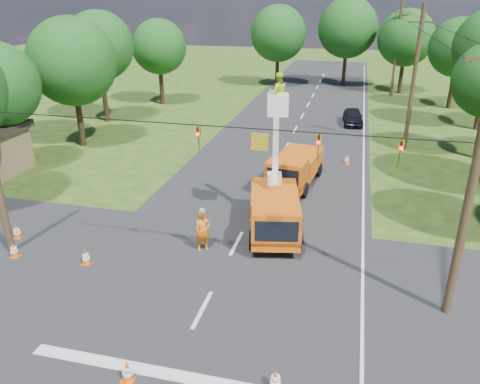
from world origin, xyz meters
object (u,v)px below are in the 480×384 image
(traffic_cone_5, at_px, (14,250))
(tree_left_d, at_px, (72,62))
(bucket_truck, at_px, (275,202))
(pole_right_far, at_px, (397,48))
(tree_right_e, at_px, (459,48))
(traffic_cone_4, at_px, (86,257))
(distant_car, at_px, (353,117))
(traffic_cone_7, at_px, (347,160))
(tree_far_a, at_px, (278,34))
(traffic_cone_2, at_px, (254,214))
(traffic_cone_6, at_px, (17,231))
(tree_far_b, at_px, (348,28))
(tree_far_c, at_px, (406,38))
(ground_worker, at_px, (203,231))
(tree_left_f, at_px, (159,47))
(traffic_cone_1, at_px, (275,380))
(pole_right_mid, at_px, (414,78))
(pole_right_near, at_px, (473,180))
(second_truck, at_px, (295,168))
(traffic_cone_3, at_px, (291,200))
(traffic_cone_0, at_px, (127,371))
(tree_left_e, at_px, (99,46))

(traffic_cone_5, height_order, tree_left_d, tree_left_d)
(bucket_truck, bearing_deg, pole_right_far, 67.34)
(tree_right_e, bearing_deg, traffic_cone_4, -119.01)
(bucket_truck, distance_m, pole_right_far, 36.31)
(distant_car, xyz_separation_m, traffic_cone_7, (-0.13, -10.86, -0.33))
(tree_far_a, bearing_deg, traffic_cone_2, -82.03)
(traffic_cone_6, xyz_separation_m, tree_far_b, (13.05, 43.89, 6.45))
(traffic_cone_6, bearing_deg, traffic_cone_4, -16.59)
(tree_left_d, height_order, tree_far_c, tree_left_d)
(distant_car, xyz_separation_m, traffic_cone_2, (-4.37, -20.51, -0.33))
(ground_worker, distance_m, tree_left_f, 31.31)
(ground_worker, height_order, traffic_cone_5, ground_worker)
(traffic_cone_1, relative_size, tree_right_e, 0.08)
(pole_right_mid, bearing_deg, pole_right_near, -90.00)
(traffic_cone_1, bearing_deg, pole_right_far, 83.25)
(second_truck, height_order, tree_right_e, tree_right_e)
(tree_left_d, bearing_deg, traffic_cone_4, -58.53)
(traffic_cone_7, height_order, pole_right_far, pole_right_far)
(traffic_cone_3, relative_size, tree_far_c, 0.08)
(bucket_truck, bearing_deg, tree_far_c, 66.45)
(distant_car, relative_size, tree_right_e, 0.47)
(traffic_cone_5, bearing_deg, tree_right_e, 57.18)
(traffic_cone_1, bearing_deg, traffic_cone_3, 96.11)
(traffic_cone_2, height_order, pole_right_mid, pole_right_mid)
(bucket_truck, xyz_separation_m, pole_right_mid, (7.04, 15.45, 3.51))
(traffic_cone_5, xyz_separation_m, traffic_cone_6, (-1.02, 1.51, 0.00))
(second_truck, relative_size, tree_left_d, 0.64)
(traffic_cone_0, height_order, tree_left_e, tree_left_e)
(traffic_cone_6, bearing_deg, bucket_truck, 16.64)
(distant_car, distance_m, pole_right_near, 26.77)
(pole_right_near, bearing_deg, traffic_cone_0, -149.39)
(bucket_truck, xyz_separation_m, pole_right_near, (7.04, -4.55, 3.51))
(tree_far_b, bearing_deg, tree_far_a, -165.96)
(traffic_cone_1, distance_m, tree_left_e, 34.12)
(distant_car, xyz_separation_m, traffic_cone_0, (-5.69, -31.78, -0.33))
(tree_far_b, bearing_deg, pole_right_near, -83.03)
(pole_right_mid, bearing_deg, tree_left_f, 156.77)
(traffic_cone_7, bearing_deg, pole_right_near, -75.22)
(ground_worker, bearing_deg, traffic_cone_4, 170.89)
(traffic_cone_2, bearing_deg, pole_right_mid, 60.14)
(traffic_cone_7, distance_m, tree_left_f, 24.85)
(distant_car, xyz_separation_m, tree_left_e, (-21.41, -4.11, 5.80))
(traffic_cone_5, xyz_separation_m, tree_left_f, (-5.77, 30.40, 5.33))
(pole_right_mid, xyz_separation_m, tree_far_a, (-13.50, 23.00, 1.08))
(bucket_truck, distance_m, tree_far_c, 38.56)
(traffic_cone_0, relative_size, tree_left_d, 0.08)
(pole_right_near, relative_size, pole_right_far, 1.00)
(traffic_cone_4, xyz_separation_m, tree_left_f, (-9.09, 30.18, 5.33))
(pole_right_far, bearing_deg, distant_car, -105.66)
(traffic_cone_2, bearing_deg, ground_worker, -113.96)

